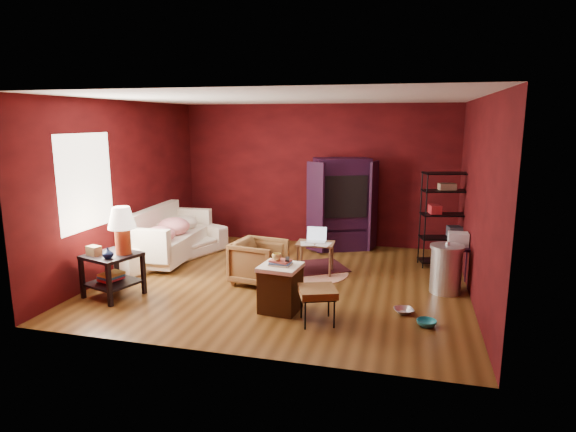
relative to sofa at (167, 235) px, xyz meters
name	(u,v)px	position (x,y,z in m)	size (l,w,h in m)	color
room	(282,193)	(2.33, -0.64, 0.96)	(5.54, 5.04, 2.84)	brown
sofa	(167,235)	(0.00, 0.00, 0.00)	(2.29, 0.67, 0.89)	white
armchair	(259,260)	(2.01, -0.82, -0.08)	(0.72, 0.68, 0.74)	black
pet_bowl_steel	(404,304)	(4.21, -1.49, -0.32)	(0.26, 0.06, 0.26)	silver
pet_bowl_turquoise	(427,317)	(4.49, -1.83, -0.33)	(0.24, 0.08, 0.24)	teal
vase	(108,253)	(0.25, -2.08, 0.25)	(0.15, 0.15, 0.15)	#0B183B
mug	(277,256)	(2.58, -1.84, 0.31)	(0.12, 0.10, 0.12)	#E2CD6F
side_table	(117,243)	(0.24, -1.84, 0.33)	(0.82, 0.82, 1.30)	black
sofa_cushions	(168,237)	(0.02, 0.02, -0.03)	(0.93, 2.09, 0.86)	white
hamper	(281,287)	(2.62, -1.80, -0.12)	(0.56, 0.56, 0.72)	#3E250E
footstool	(317,293)	(3.17, -2.07, -0.05)	(0.57, 0.57, 0.46)	black
rug_round	(310,272)	(2.67, -0.14, -0.44)	(1.34, 1.34, 0.01)	beige
rug_oriental	(308,268)	(2.59, 0.08, -0.43)	(1.50, 1.36, 0.01)	#4B141B
laptop_desk	(315,246)	(2.76, -0.12, 0.02)	(0.62, 0.50, 0.75)	brown
tv_armoire	(342,202)	(2.95, 1.49, 0.48)	(1.29, 1.04, 1.78)	black
wire_shelving	(446,215)	(4.82, 0.84, 0.45)	(0.86, 0.53, 1.63)	black
small_stand	(458,246)	(4.95, -0.15, 0.17)	(0.42, 0.42, 0.82)	black
trash_can	(446,269)	(4.78, -0.53, -0.09)	(0.53, 0.53, 0.76)	white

